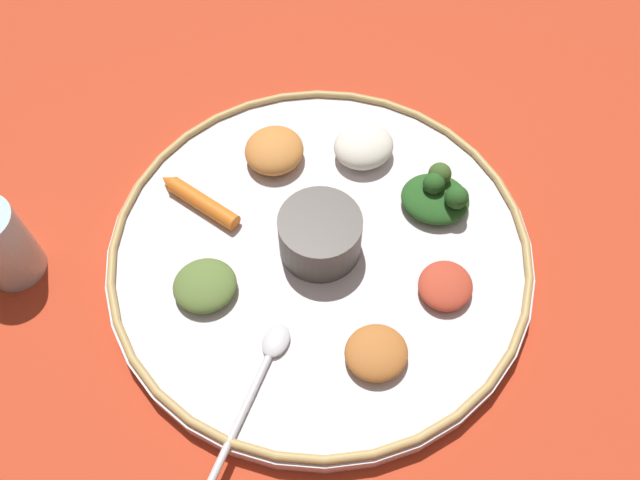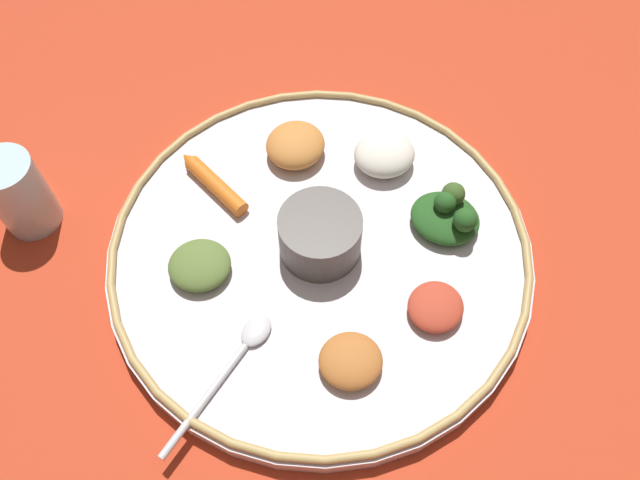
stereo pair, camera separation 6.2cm
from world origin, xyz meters
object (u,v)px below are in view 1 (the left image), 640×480
spoon (261,373)px  carrot_near_spoon (199,200)px  center_bowl (320,234)px  drinking_glass (2,248)px  greens_pile (438,195)px

spoon → carrot_near_spoon: size_ratio=1.27×
center_bowl → drinking_glass: size_ratio=0.90×
spoon → carrot_near_spoon: bearing=177.9°
center_bowl → carrot_near_spoon: (-0.10, -0.09, -0.02)m
greens_pile → carrot_near_spoon: greens_pile is taller
greens_pile → center_bowl: bearing=-90.1°
spoon → greens_pile: (-0.10, 0.23, 0.01)m
center_bowl → greens_pile: (0.00, 0.13, -0.01)m
greens_pile → drinking_glass: (-0.11, -0.42, 0.00)m
spoon → carrot_near_spoon: (-0.20, 0.01, 0.00)m
center_bowl → greens_pile: size_ratio=0.86×
center_bowl → carrot_near_spoon: 0.14m
greens_pile → drinking_glass: 0.43m
center_bowl → spoon: bearing=-45.3°
carrot_near_spoon → drinking_glass: 0.19m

